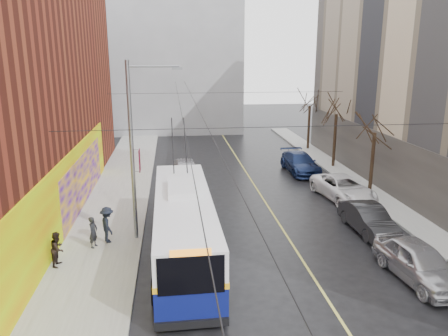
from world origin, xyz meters
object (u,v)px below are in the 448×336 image
(tree_near, at_px, (376,121))
(tree_far, at_px, (310,98))
(parked_car_c, at_px, (343,188))
(pedestrian_b, at_px, (58,249))
(trolleybus, at_px, (184,225))
(parked_car_b, at_px, (368,219))
(parked_car_a, at_px, (419,262))
(streetlight_pole, at_px, (135,148))
(tree_mid, at_px, (337,105))
(following_car, at_px, (186,170))
(parked_car_d, at_px, (300,163))
(pedestrian_c, at_px, (107,225))
(pedestrian_a, at_px, (93,232))

(tree_near, height_order, tree_far, tree_far)
(parked_car_c, height_order, pedestrian_b, pedestrian_b)
(trolleybus, distance_m, parked_car_b, 10.03)
(parked_car_a, xyz_separation_m, parked_car_c, (0.91, 10.58, -0.06))
(streetlight_pole, height_order, tree_mid, streetlight_pole)
(tree_mid, relative_size, parked_car_b, 1.49)
(following_car, bearing_deg, parked_car_d, 7.21)
(trolleybus, bearing_deg, pedestrian_b, -175.26)
(tree_far, bearing_deg, parked_car_d, -111.43)
(parked_car_a, xyz_separation_m, following_car, (-9.21, 15.96, 0.01))
(parked_car_c, relative_size, pedestrian_b, 3.47)
(following_car, bearing_deg, parked_car_c, -29.47)
(tree_far, xyz_separation_m, pedestrian_c, (-16.65, -20.37, -4.08))
(tree_near, distance_m, trolleybus, 15.63)
(parked_car_d, relative_size, pedestrian_a, 3.46)
(pedestrian_c, bearing_deg, tree_far, -61.99)
(parked_car_a, distance_m, pedestrian_a, 14.79)
(parked_car_b, relative_size, following_car, 0.93)
(parked_car_c, height_order, pedestrian_a, pedestrian_a)
(parked_car_d, xyz_separation_m, following_car, (-9.21, -1.40, 0.05))
(tree_far, distance_m, parked_car_d, 9.79)
(tree_far, height_order, pedestrian_b, tree_far)
(tree_mid, distance_m, tree_far, 7.00)
(pedestrian_c, bearing_deg, tree_near, -91.79)
(tree_far, xyz_separation_m, parked_car_d, (-3.20, -8.15, -4.37))
(tree_mid, relative_size, parked_car_d, 1.25)
(tree_far, height_order, parked_car_b, tree_far)
(trolleybus, bearing_deg, tree_far, 59.00)
(parked_car_b, relative_size, parked_car_c, 0.82)
(streetlight_pole, bearing_deg, pedestrian_a, -156.52)
(tree_near, distance_m, pedestrian_a, 19.03)
(streetlight_pole, relative_size, parked_car_d, 1.68)
(parked_car_c, height_order, pedestrian_c, pedestrian_c)
(following_car, bearing_deg, parked_car_a, -61.45)
(trolleybus, height_order, following_car, trolleybus)
(trolleybus, bearing_deg, streetlight_pole, 135.67)
(tree_mid, distance_m, parked_car_a, 19.31)
(streetlight_pole, xyz_separation_m, parked_car_a, (11.94, -5.52, -4.03))
(tree_far, relative_size, parked_car_d, 1.23)
(following_car, xyz_separation_m, pedestrian_c, (-4.24, -10.82, 0.24))
(tree_mid, xyz_separation_m, tree_far, (0.00, 7.00, -0.11))
(tree_mid, xyz_separation_m, trolleybus, (-12.91, -15.12, -3.66))
(streetlight_pole, distance_m, pedestrian_a, 4.55)
(following_car, height_order, pedestrian_c, pedestrian_c)
(parked_car_a, relative_size, pedestrian_b, 3.05)
(pedestrian_b, bearing_deg, following_car, -15.97)
(pedestrian_a, distance_m, pedestrian_b, 2.13)
(tree_mid, height_order, pedestrian_b, tree_mid)
(parked_car_c, distance_m, pedestrian_b, 17.95)
(pedestrian_a, bearing_deg, parked_car_b, -67.41)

